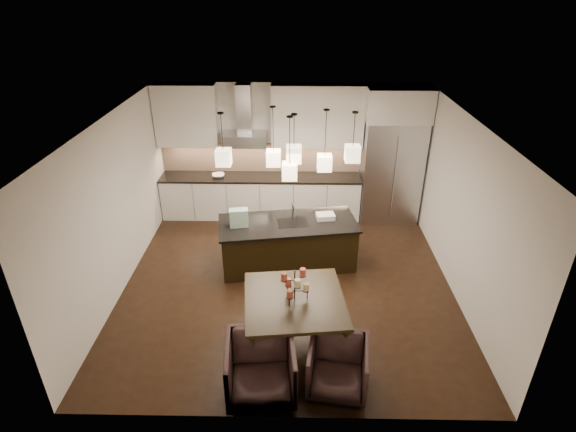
{
  "coord_description": "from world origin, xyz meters",
  "views": [
    {
      "loc": [
        0.12,
        -6.34,
        4.6
      ],
      "look_at": [
        0.0,
        0.2,
        1.15
      ],
      "focal_mm": 28.0,
      "sensor_mm": 36.0,
      "label": 1
    }
  ],
  "objects_px": {
    "island_body": "(288,244)",
    "armchair_right": "(338,366)",
    "armchair_left": "(261,369)",
    "refrigerator": "(391,171)",
    "dining_table": "(294,322)"
  },
  "relations": [
    {
      "from": "refrigerator",
      "to": "dining_table",
      "type": "xyz_separation_m",
      "value": [
        -1.98,
        -3.91,
        -0.68
      ]
    },
    {
      "from": "island_body",
      "to": "armchair_left",
      "type": "relative_size",
      "value": 2.7
    },
    {
      "from": "refrigerator",
      "to": "armchair_left",
      "type": "distance_m",
      "value": 5.36
    },
    {
      "from": "dining_table",
      "to": "armchair_left",
      "type": "bearing_deg",
      "value": -121.71
    },
    {
      "from": "refrigerator",
      "to": "dining_table",
      "type": "distance_m",
      "value": 4.43
    },
    {
      "from": "refrigerator",
      "to": "armchair_right",
      "type": "distance_m",
      "value": 4.92
    },
    {
      "from": "island_body",
      "to": "refrigerator",
      "type": "bearing_deg",
      "value": 32.47
    },
    {
      "from": "dining_table",
      "to": "armchair_left",
      "type": "xyz_separation_m",
      "value": [
        -0.41,
        -0.85,
        -0.01
      ]
    },
    {
      "from": "island_body",
      "to": "armchair_right",
      "type": "xyz_separation_m",
      "value": [
        0.67,
        -2.79,
        -0.07
      ]
    },
    {
      "from": "refrigerator",
      "to": "dining_table",
      "type": "bearing_deg",
      "value": -116.89
    },
    {
      "from": "armchair_left",
      "to": "armchair_right",
      "type": "height_order",
      "value": "armchair_left"
    },
    {
      "from": "armchair_left",
      "to": "armchair_right",
      "type": "bearing_deg",
      "value": 0.74
    },
    {
      "from": "dining_table",
      "to": "refrigerator",
      "type": "bearing_deg",
      "value": 57.07
    },
    {
      "from": "dining_table",
      "to": "armchair_right",
      "type": "bearing_deg",
      "value": -59.9
    },
    {
      "from": "refrigerator",
      "to": "armchair_left",
      "type": "height_order",
      "value": "refrigerator"
    }
  ]
}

